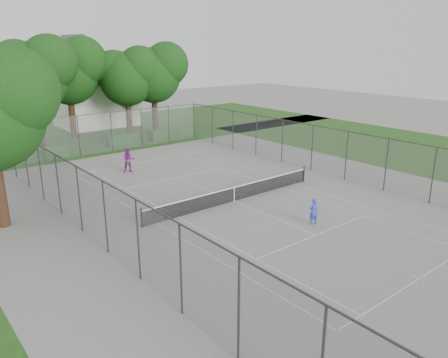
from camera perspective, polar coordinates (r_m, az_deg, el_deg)
ground at (r=26.92m, az=1.34°, el=-2.93°), size 120.00×120.00×0.00m
grass_far at (r=49.00m, az=-18.80°, el=5.42°), size 60.00×20.00×0.00m
grass_right at (r=43.92m, az=23.86°, el=3.57°), size 16.00×40.00×0.00m
court_markings at (r=26.92m, az=1.34°, el=-2.92°), size 11.03×23.83×0.01m
tennis_net at (r=26.75m, az=1.35°, el=-1.90°), size 12.87×0.10×1.10m
perimeter_fence at (r=26.35m, az=1.37°, el=0.76°), size 18.08×34.08×3.52m
tree_far_left at (r=43.34m, az=-23.54°, el=12.83°), size 7.07×6.45×10.16m
tree_far_midleft at (r=47.09m, az=-19.64°, el=13.42°), size 7.01×6.40×10.08m
tree_far_midright at (r=46.89m, az=-12.50°, el=13.19°), size 6.36×5.81×9.14m
tree_far_right at (r=47.89m, az=-9.13°, el=13.79°), size 6.64×6.06×9.54m
hedge_left at (r=39.87m, az=-22.23°, el=3.17°), size 3.63×1.09×0.91m
hedge_mid at (r=43.15m, az=-13.12°, el=5.04°), size 3.09×0.88×0.97m
hedge_right at (r=44.89m, az=-7.80°, el=5.80°), size 3.22×1.18×0.97m
house at (r=53.73m, az=-16.49°, el=11.07°), size 8.24×6.38×10.26m
girl_player at (r=23.82m, az=11.61°, el=-4.15°), size 0.61×0.47×1.48m
woman_player at (r=33.47m, az=-12.35°, el=2.42°), size 1.12×1.01×1.88m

